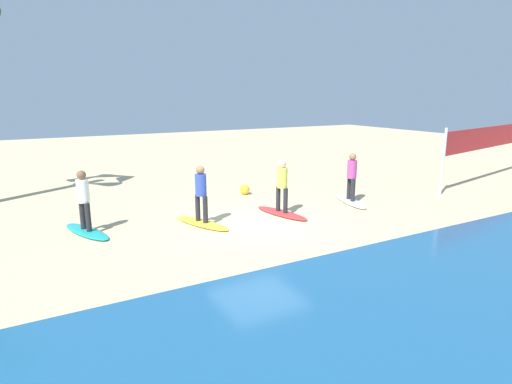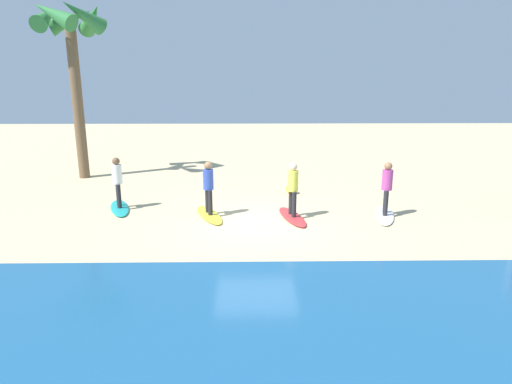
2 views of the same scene
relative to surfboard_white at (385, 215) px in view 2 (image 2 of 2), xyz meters
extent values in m
plane|color=#CCB789|center=(4.03, 0.57, -0.04)|extent=(60.00, 60.00, 0.00)
ellipsoid|color=white|center=(0.00, 0.00, 0.00)|extent=(1.11, 2.17, 0.09)
cylinder|color=#232328|center=(0.04, 0.15, 0.43)|extent=(0.14, 0.14, 0.78)
cylinder|color=#232328|center=(-0.04, -0.15, 0.43)|extent=(0.14, 0.14, 0.78)
cylinder|color=#B74293|center=(0.00, 0.00, 1.14)|extent=(0.32, 0.32, 0.62)
sphere|color=#9E704C|center=(0.00, 0.00, 1.56)|extent=(0.24, 0.24, 0.24)
ellipsoid|color=red|center=(2.91, 0.09, 0.00)|extent=(1.00, 2.17, 0.09)
cylinder|color=#232328|center=(2.87, 0.25, 0.43)|extent=(0.14, 0.14, 0.78)
cylinder|color=#232328|center=(2.94, -0.07, 0.43)|extent=(0.14, 0.14, 0.78)
cylinder|color=#E0E04C|center=(2.91, 0.09, 1.14)|extent=(0.32, 0.32, 0.62)
sphere|color=beige|center=(2.91, 0.09, 1.56)|extent=(0.24, 0.24, 0.24)
ellipsoid|color=yellow|center=(5.49, -0.15, 0.00)|extent=(1.26, 2.16, 0.09)
cylinder|color=#232328|center=(5.43, 0.00, 0.43)|extent=(0.14, 0.14, 0.78)
cylinder|color=#232328|center=(5.55, -0.30, 0.43)|extent=(0.14, 0.14, 0.78)
cylinder|color=#334CAD|center=(5.49, -0.15, 1.14)|extent=(0.32, 0.32, 0.62)
sphere|color=#9E704C|center=(5.49, -0.15, 1.56)|extent=(0.24, 0.24, 0.24)
ellipsoid|color=teal|center=(8.52, -0.97, 0.00)|extent=(1.22, 2.17, 0.09)
cylinder|color=#232328|center=(8.47, -0.82, 0.43)|extent=(0.14, 0.14, 0.78)
cylinder|color=#232328|center=(8.57, -1.12, 0.43)|extent=(0.14, 0.14, 0.78)
cylinder|color=white|center=(8.52, -0.97, 1.14)|extent=(0.32, 0.32, 0.62)
sphere|color=brown|center=(8.52, -0.97, 1.56)|extent=(0.24, 0.24, 0.24)
cylinder|color=brown|center=(11.40, -5.86, 3.12)|extent=(0.44, 0.44, 6.34)
cone|color=#2D7538|center=(12.30, -5.86, 6.54)|extent=(0.70, 1.93, 1.40)
cone|color=#2D7538|center=(11.68, -5.01, 6.54)|extent=(2.05, 1.26, 1.40)
cone|color=#2D7538|center=(10.67, -5.33, 6.54)|extent=(1.70, 1.97, 1.40)
cone|color=#2D7538|center=(10.67, -6.39, 6.54)|extent=(1.70, 1.97, 1.40)
cone|color=#2D7538|center=(11.68, -6.72, 6.54)|extent=(2.05, 1.26, 1.40)
sphere|color=yellow|center=(2.66, -2.87, 0.15)|extent=(0.38, 0.38, 0.38)
camera|label=1|loc=(9.80, 10.75, 3.64)|focal=29.43mm
camera|label=2|loc=(4.25, 13.13, 4.15)|focal=31.06mm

